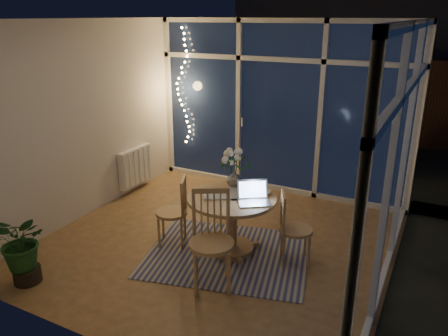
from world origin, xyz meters
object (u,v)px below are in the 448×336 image
at_px(dining_table, 232,224).
at_px(chair_left, 171,211).
at_px(flower_vase, 235,178).
at_px(potted_plant, 23,249).
at_px(laptop, 254,193).
at_px(chair_right, 296,228).
at_px(chair_front, 212,242).

relative_size(dining_table, chair_left, 1.19).
distance_m(flower_vase, potted_plant, 2.41).
relative_size(laptop, flower_vase, 1.63).
distance_m(chair_left, potted_plant, 1.64).
xyz_separation_m(chair_left, chair_right, (1.46, 0.27, -0.01)).
bearing_deg(potted_plant, chair_front, 24.95).
height_order(dining_table, chair_front, chair_front).
distance_m(laptop, potted_plant, 2.46).
relative_size(chair_left, chair_front, 0.83).
relative_size(dining_table, laptop, 2.98).
bearing_deg(flower_vase, dining_table, -69.50).
height_order(chair_left, potted_plant, chair_left).
xyz_separation_m(chair_left, laptop, (1.02, 0.11, 0.39)).
bearing_deg(laptop, dining_table, 135.86).
relative_size(chair_front, laptop, 3.01).
xyz_separation_m(chair_right, chair_front, (-0.60, -0.84, 0.09)).
xyz_separation_m(dining_table, potted_plant, (-1.61, -1.54, 0.03)).
height_order(chair_left, laptop, laptop).
xyz_separation_m(dining_table, chair_front, (0.14, -0.73, 0.17)).
xyz_separation_m(dining_table, chair_left, (-0.72, -0.16, 0.08)).
height_order(chair_left, chair_front, chair_front).
height_order(dining_table, chair_right, chair_right).
xyz_separation_m(chair_right, flower_vase, (-0.85, 0.19, 0.38)).
bearing_deg(chair_front, chair_left, 116.87).
distance_m(chair_left, chair_right, 1.48).
distance_m(chair_front, flower_vase, 1.09).
bearing_deg(dining_table, chair_right, 8.33).
xyz_separation_m(chair_front, flower_vase, (-0.25, 1.02, 0.29)).
bearing_deg(chair_right, chair_left, 76.25).
relative_size(flower_vase, potted_plant, 0.28).
xyz_separation_m(chair_left, chair_front, (0.86, -0.57, 0.09)).
bearing_deg(flower_vase, potted_plant, -129.21).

